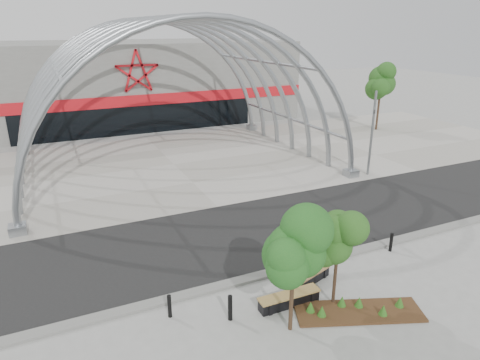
# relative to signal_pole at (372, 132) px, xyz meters

# --- Properties ---
(ground) EXTENTS (140.00, 140.00, 0.00)m
(ground) POSITION_rel_signal_pole_xyz_m (-11.31, -7.85, -2.95)
(ground) COLOR gray
(ground) RESTS_ON ground
(road) EXTENTS (140.00, 7.00, 0.02)m
(road) POSITION_rel_signal_pole_xyz_m (-11.31, -4.35, -2.94)
(road) COLOR black
(road) RESTS_ON ground
(forecourt) EXTENTS (60.00, 17.00, 0.04)m
(forecourt) POSITION_rel_signal_pole_xyz_m (-11.31, 7.65, -2.93)
(forecourt) COLOR #A19C91
(forecourt) RESTS_ON ground
(kerb) EXTENTS (60.00, 0.50, 0.12)m
(kerb) POSITION_rel_signal_pole_xyz_m (-11.31, -8.10, -2.89)
(kerb) COLOR slate
(kerb) RESTS_ON ground
(arena_building) EXTENTS (34.00, 15.24, 8.00)m
(arena_building) POSITION_rel_signal_pole_xyz_m (-11.31, 25.60, 1.04)
(arena_building) COLOR slate
(arena_building) RESTS_ON ground
(vault_canopy) EXTENTS (20.80, 15.80, 20.36)m
(vault_canopy) POSITION_rel_signal_pole_xyz_m (-11.31, 7.65, -2.93)
(vault_canopy) COLOR #90959A
(vault_canopy) RESTS_ON ground
(planting_bed) EXTENTS (4.63, 2.87, 0.47)m
(planting_bed) POSITION_rel_signal_pole_xyz_m (-10.31, -11.54, -2.84)
(planting_bed) COLOR #392615
(planting_bed) RESTS_ON ground
(signal_pole) EXTENTS (0.40, 0.78, 5.64)m
(signal_pole) POSITION_rel_signal_pole_xyz_m (0.00, 0.00, 0.00)
(signal_pole) COLOR slate
(signal_pole) RESTS_ON ground
(street_tree_0) EXTENTS (1.88, 1.88, 4.29)m
(street_tree_0) POSITION_rel_signal_pole_xyz_m (-12.90, -11.31, 0.13)
(street_tree_0) COLOR #312214
(street_tree_0) RESTS_ON ground
(street_tree_1) EXTENTS (1.50, 1.50, 3.54)m
(street_tree_1) POSITION_rel_signal_pole_xyz_m (-10.76, -10.76, -0.41)
(street_tree_1) COLOR black
(street_tree_1) RESTS_ON ground
(bench_0) EXTENTS (2.36, 0.55, 0.49)m
(bench_0) POSITION_rel_signal_pole_xyz_m (-12.28, -10.18, -2.71)
(bench_0) COLOR black
(bench_0) RESTS_ON ground
(bench_1) EXTENTS (2.22, 1.15, 0.46)m
(bench_1) POSITION_rel_signal_pole_xyz_m (-10.86, -9.30, -2.73)
(bench_1) COLOR black
(bench_1) RESTS_ON ground
(bollard_0) EXTENTS (0.14, 0.14, 0.86)m
(bollard_0) POSITION_rel_signal_pole_xyz_m (-16.36, -9.00, -2.52)
(bollard_0) COLOR black
(bollard_0) RESTS_ON ground
(bollard_1) EXTENTS (0.15, 0.15, 0.96)m
(bollard_1) POSITION_rel_signal_pole_xyz_m (-14.52, -10.03, -2.47)
(bollard_1) COLOR black
(bollard_1) RESTS_ON ground
(bollard_2) EXTENTS (0.17, 0.17, 1.06)m
(bollard_2) POSITION_rel_signal_pole_xyz_m (-12.07, -9.77, -2.42)
(bollard_2) COLOR black
(bollard_2) RESTS_ON ground
(bollard_3) EXTENTS (0.18, 0.18, 1.14)m
(bollard_3) POSITION_rel_signal_pole_xyz_m (-8.81, -7.43, -2.38)
(bollard_3) COLOR black
(bollard_3) RESTS_ON ground
(bollard_4) EXTENTS (0.14, 0.14, 0.88)m
(bollard_4) POSITION_rel_signal_pole_xyz_m (-6.10, -8.66, -2.51)
(bollard_4) COLOR black
(bollard_4) RESTS_ON ground
(bg_tree_1) EXTENTS (2.70, 2.70, 5.91)m
(bg_tree_1) POSITION_rel_signal_pole_xyz_m (9.69, 10.15, 1.30)
(bg_tree_1) COLOR black
(bg_tree_1) RESTS_ON ground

